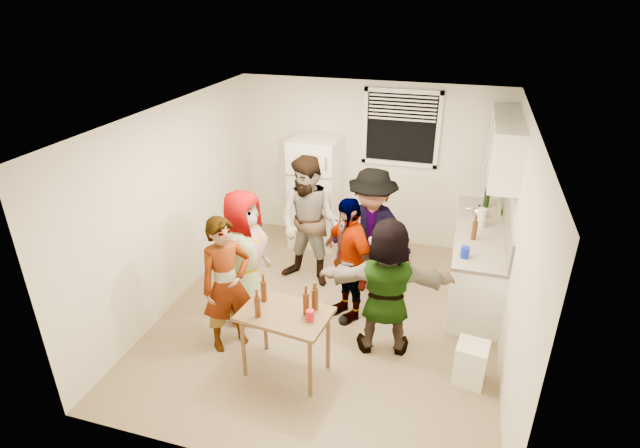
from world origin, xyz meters
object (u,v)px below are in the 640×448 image
(blue_cup, at_px, (464,258))
(serving_table, at_px, (287,371))
(guest_back_left, at_px, (310,281))
(guest_orange, at_px, (382,347))
(refrigerator, at_px, (315,192))
(red_cup, at_px, (310,320))
(guest_black, at_px, (346,314))
(beer_bottle_table, at_px, (306,314))
(wine_bottle, at_px, (485,207))
(guest_back_right, at_px, (368,289))
(trash_bin, at_px, (471,361))
(guest_grey, at_px, (249,315))
(beer_bottle_counter, at_px, (473,239))
(guest_stripe, at_px, (232,343))
(kettle, at_px, (478,217))

(blue_cup, distance_m, serving_table, 2.36)
(guest_back_left, relative_size, guest_orange, 1.12)
(refrigerator, bearing_deg, red_cup, -74.01)
(refrigerator, distance_m, guest_black, 2.20)
(red_cup, height_order, guest_orange, red_cup)
(beer_bottle_table, bearing_deg, wine_bottle, 59.80)
(wine_bottle, bearing_deg, serving_table, -122.80)
(guest_back_left, xyz_separation_m, guest_back_right, (0.82, 0.03, 0.00))
(blue_cup, height_order, guest_back_right, blue_cup)
(trash_bin, height_order, red_cup, red_cup)
(refrigerator, relative_size, trash_bin, 3.77)
(refrigerator, distance_m, guest_grey, 2.33)
(wine_bottle, relative_size, beer_bottle_counter, 1.33)
(guest_grey, height_order, guest_stripe, guest_grey)
(wine_bottle, distance_m, trash_bin, 2.65)
(serving_table, relative_size, guest_orange, 0.56)
(beer_bottle_counter, bearing_deg, refrigerator, 155.79)
(beer_bottle_counter, relative_size, guest_grey, 0.14)
(trash_bin, bearing_deg, beer_bottle_table, -167.48)
(guest_stripe, bearing_deg, guest_back_right, 1.02)
(beer_bottle_table, bearing_deg, guest_back_left, 106.54)
(wine_bottle, height_order, beer_bottle_table, wine_bottle)
(trash_bin, height_order, beer_bottle_table, beer_bottle_table)
(refrigerator, height_order, guest_grey, refrigerator)
(trash_bin, xyz_separation_m, guest_back_left, (-2.16, 1.37, -0.25))
(wine_bottle, bearing_deg, guest_black, -130.47)
(wine_bottle, height_order, guest_black, wine_bottle)
(refrigerator, distance_m, red_cup, 3.11)
(guest_back_left, bearing_deg, beer_bottle_counter, 13.44)
(guest_black, bearing_deg, guest_grey, -120.13)
(guest_stripe, xyz_separation_m, guest_black, (1.13, 0.91, 0.00))
(kettle, xyz_separation_m, guest_back_left, (-2.12, -0.81, -0.90))
(beer_bottle_counter, bearing_deg, blue_cup, -100.13)
(refrigerator, relative_size, guest_stripe, 1.07)
(refrigerator, bearing_deg, guest_orange, -56.78)
(kettle, xyz_separation_m, guest_stripe, (-2.58, -2.33, -0.90))
(serving_table, height_order, guest_back_left, serving_table)
(refrigerator, bearing_deg, kettle, -8.70)
(red_cup, xyz_separation_m, guest_black, (0.09, 1.20, -0.75))
(blue_cup, height_order, guest_back_left, blue_cup)
(kettle, bearing_deg, red_cup, -101.06)
(red_cup, distance_m, guest_black, 1.42)
(guest_grey, bearing_deg, serving_table, -129.83)
(refrigerator, bearing_deg, beer_bottle_counter, -24.21)
(red_cup, bearing_deg, guest_black, 85.61)
(guest_back_right, bearing_deg, serving_table, -100.08)
(beer_bottle_counter, relative_size, beer_bottle_table, 0.97)
(guest_stripe, distance_m, guest_orange, 1.73)
(beer_bottle_counter, xyz_separation_m, guest_stripe, (-2.53, -1.64, -0.90))
(beer_bottle_table, xyz_separation_m, guest_back_left, (-0.52, 1.74, -0.75))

